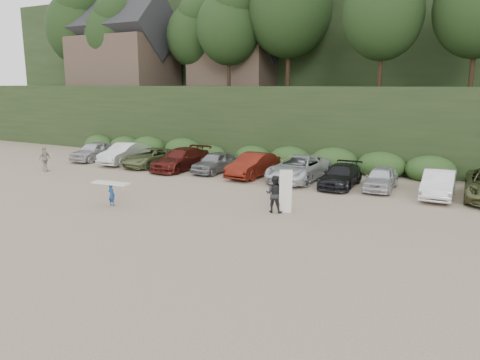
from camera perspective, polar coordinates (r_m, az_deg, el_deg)
The scene contains 6 objects.
ground at distance 22.00m, azimuth -3.48°, elevation -4.74°, with size 120.00×120.00×0.00m, color tan.
hillside_backdrop at distance 55.23m, azimuth 17.16°, elevation 16.37°, with size 90.00×41.50×28.00m.
parked_cars at distance 30.29m, azimuth 7.58°, elevation 1.23°, with size 36.89×6.29×1.64m.
distant_walker at distance 36.33m, azimuth -22.72°, elevation 2.39°, with size 1.08×0.45×1.84m, color #B0A695.
child_surfer at distance 24.98m, azimuth -15.42°, elevation -1.16°, with size 2.11×0.76×1.24m.
adult_surfer at distance 22.88m, azimuth 4.34°, elevation -1.67°, with size 1.39×0.82×2.18m.
Camera 1 is at (11.25, -17.86, 6.20)m, focal length 35.00 mm.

